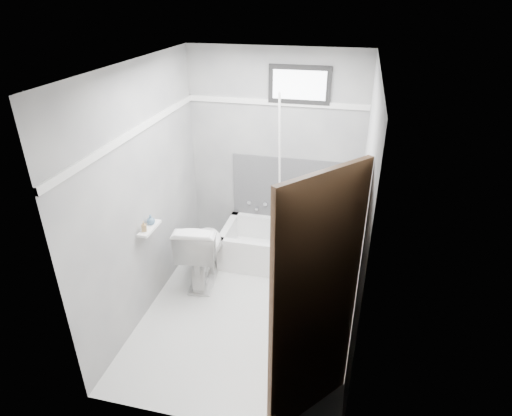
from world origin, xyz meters
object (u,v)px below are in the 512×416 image
(bathtub, at_px, (286,248))
(toilet, at_px, (202,250))
(office_chair, at_px, (313,219))
(door, at_px, (352,345))
(soap_bottle_b, at_px, (151,220))
(soap_bottle_a, at_px, (144,226))

(bathtub, height_order, toilet, toilet)
(office_chair, relative_size, door, 0.49)
(toilet, distance_m, door, 2.41)
(office_chair, relative_size, soap_bottle_b, 9.44)
(soap_bottle_a, bearing_deg, door, -29.79)
(office_chair, relative_size, toilet, 1.24)
(soap_bottle_a, height_order, soap_bottle_b, soap_bottle_a)
(bathtub, relative_size, soap_bottle_a, 15.35)
(bathtub, distance_m, toilet, 1.01)
(toilet, bearing_deg, soap_bottle_a, 53.95)
(office_chair, distance_m, door, 2.34)
(soap_bottle_b, bearing_deg, soap_bottle_a, -90.00)
(office_chair, bearing_deg, door, -48.91)
(soap_bottle_a, bearing_deg, toilet, 61.44)
(bathtub, xyz_separation_m, door, (0.75, -2.21, 0.79))
(soap_bottle_b, bearing_deg, bathtub, 39.68)
(door, xyz_separation_m, soap_bottle_b, (-1.92, 1.24, -0.04))
(toilet, bearing_deg, bathtub, -155.89)
(bathtub, relative_size, door, 0.75)
(bathtub, xyz_separation_m, toilet, (-0.85, -0.52, 0.18))
(bathtub, xyz_separation_m, office_chair, (0.29, 0.05, 0.40))
(door, bearing_deg, toilet, 133.48)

